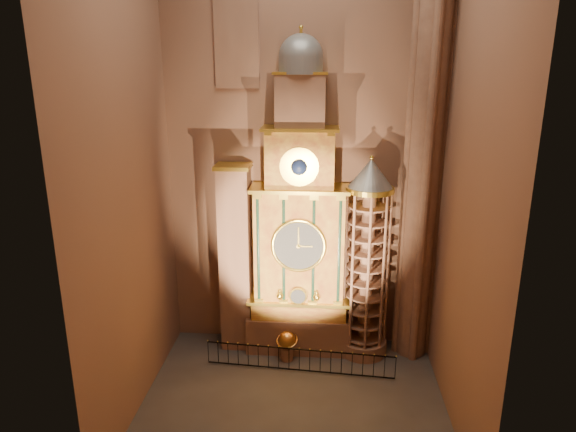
# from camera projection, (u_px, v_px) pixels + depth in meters

# --- Properties ---
(floor) EXTENTS (14.00, 14.00, 0.00)m
(floor) POSITION_uv_depth(u_px,v_px,m) (293.00, 403.00, 23.75)
(floor) COLOR #383330
(floor) RESTS_ON ground
(wall_back) EXTENTS (22.00, 0.00, 22.00)m
(wall_back) POSITION_uv_depth(u_px,v_px,m) (301.00, 146.00, 26.35)
(wall_back) COLOR #8D624C
(wall_back) RESTS_ON floor
(wall_left) EXTENTS (0.00, 22.00, 22.00)m
(wall_left) POSITION_uv_depth(u_px,v_px,m) (124.00, 167.00, 21.10)
(wall_left) COLOR #8D624C
(wall_left) RESTS_ON floor
(wall_right) EXTENTS (0.00, 22.00, 22.00)m
(wall_right) POSITION_uv_depth(u_px,v_px,m) (472.00, 172.00, 20.12)
(wall_right) COLOR #8D624C
(wall_right) RESTS_ON floor
(astronomical_clock) EXTENTS (5.60, 2.41, 16.70)m
(astronomical_clock) POSITION_uv_depth(u_px,v_px,m) (300.00, 233.00, 26.59)
(astronomical_clock) COLOR #8C634C
(astronomical_clock) RESTS_ON floor
(portrait_tower) EXTENTS (1.80, 1.60, 10.20)m
(portrait_tower) POSITION_uv_depth(u_px,v_px,m) (236.00, 258.00, 27.28)
(portrait_tower) COLOR #8C634C
(portrait_tower) RESTS_ON floor
(stair_turret) EXTENTS (2.50, 2.50, 10.80)m
(stair_turret) POSITION_uv_depth(u_px,v_px,m) (367.00, 262.00, 26.49)
(stair_turret) COLOR #8C634C
(stair_turret) RESTS_ON floor
(gothic_pier) EXTENTS (2.04, 2.04, 22.00)m
(gothic_pier) POSITION_uv_depth(u_px,v_px,m) (425.00, 151.00, 24.96)
(gothic_pier) COLOR #8C634C
(gothic_pier) RESTS_ON floor
(stained_glass_window) EXTENTS (2.20, 0.14, 5.20)m
(stained_glass_window) POSITION_uv_depth(u_px,v_px,m) (236.00, 33.00, 24.92)
(stained_glass_window) COLOR navy
(stained_glass_window) RESTS_ON wall_back
(celestial_globe) EXTENTS (1.37, 1.32, 1.64)m
(celestial_globe) POSITION_uv_depth(u_px,v_px,m) (287.00, 343.00, 26.95)
(celestial_globe) COLOR #8C634C
(celestial_globe) RESTS_ON floor
(iron_railing) EXTENTS (9.54, 0.83, 1.25)m
(iron_railing) POSITION_uv_depth(u_px,v_px,m) (299.00, 360.00, 25.96)
(iron_railing) COLOR black
(iron_railing) RESTS_ON floor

